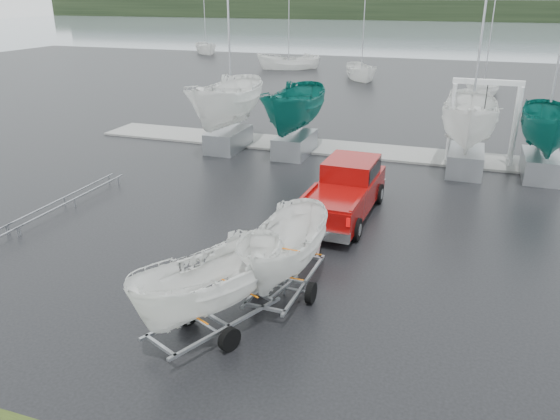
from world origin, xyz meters
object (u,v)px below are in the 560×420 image
object	(u,v)px
trailer_hitched	(287,201)
boat_hoist	(484,109)
pickup_truck	(346,188)
trailer_parked	(209,233)

from	to	relation	value
trailer_hitched	boat_hoist	distance (m)	16.43
trailer_hitched	boat_hoist	size ratio (longest dim) A/B	1.27
pickup_truck	trailer_parked	xyz separation A→B (m)	(-1.29, -8.97, 1.73)
trailer_parked	boat_hoist	bearing A→B (deg)	95.36
trailer_hitched	trailer_parked	world-z (taller)	trailer_hitched
pickup_truck	trailer_hitched	xyz separation A→B (m)	(-0.21, -6.52, 1.78)
boat_hoist	pickup_truck	bearing A→B (deg)	-117.77
pickup_truck	boat_hoist	size ratio (longest dim) A/B	1.48
pickup_truck	trailer_hitched	distance (m)	6.76
pickup_truck	trailer_parked	size ratio (longest dim) A/B	1.19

